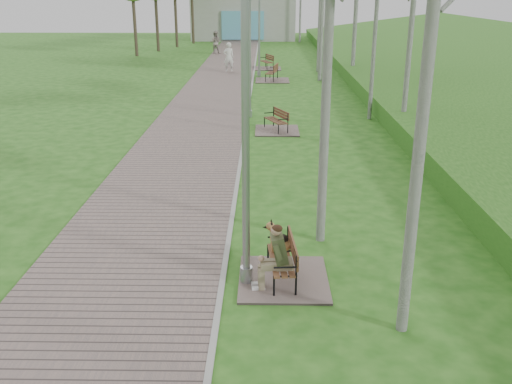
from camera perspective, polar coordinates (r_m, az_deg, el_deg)
ground at (r=9.08m, az=-3.85°, el=-12.10°), size 120.00×120.00×0.00m
walkway at (r=29.68m, az=-3.88°, el=10.40°), size 3.50×67.00×0.04m
kerb at (r=29.58m, az=-0.44°, el=10.42°), size 0.10×67.00×0.05m
embankment at (r=30.28m, az=23.13°, el=9.03°), size 14.00×70.00×1.60m
building_north at (r=58.77m, az=-1.24°, el=16.95°), size 10.00×5.20×4.00m
bench_main at (r=9.83m, az=2.29°, el=-6.98°), size 1.54×1.71×1.34m
bench_second at (r=20.35m, az=2.02°, el=6.58°), size 1.54×1.71×0.95m
bench_third at (r=31.93m, az=1.58°, el=11.43°), size 1.83×2.03×1.12m
bench_far at (r=36.83m, az=1.05°, el=12.52°), size 1.76×1.96×1.08m
lamp_post_near at (r=8.97m, az=-1.05°, el=5.25°), size 0.21×0.21×5.44m
lamp_post_second at (r=22.31m, az=-0.63°, el=12.90°), size 0.18×0.18×4.60m
lamp_post_third at (r=33.33m, az=0.32°, el=15.59°), size 0.20×0.20×5.15m
lamp_post_far at (r=57.14m, az=0.74°, el=17.37°), size 0.21×0.21×5.33m
pedestrian_near at (r=35.33m, az=-2.75°, el=13.31°), size 0.73×0.58×1.76m
pedestrian_far at (r=45.53m, az=-4.10°, el=14.67°), size 0.88×0.72×1.70m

